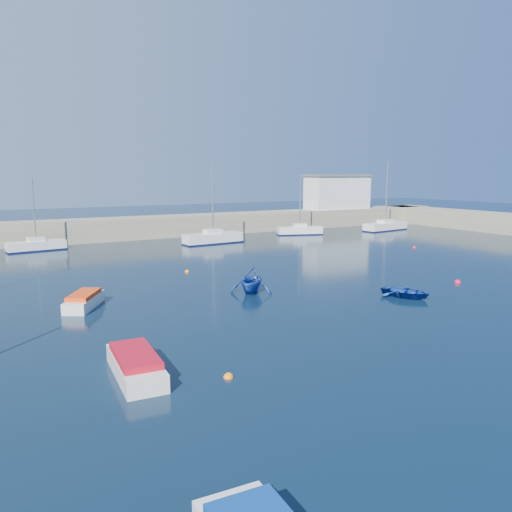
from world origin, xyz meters
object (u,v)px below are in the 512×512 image
motorboat_1 (84,301)px  dinghy_center (406,292)px  harbor_office (337,193)px  sailboat_7 (300,230)px  dinghy_left (252,280)px  sailboat_6 (213,238)px  sailboat_8 (385,226)px  motorboat_0 (135,365)px  sailboat_5 (36,245)px

motorboat_1 → dinghy_center: (18.80, -7.61, -0.10)m
harbor_office → sailboat_7: size_ratio=1.27×
motorboat_1 → dinghy_left: 10.76m
sailboat_6 → sailboat_8: 27.17m
sailboat_8 → motorboat_1: size_ratio=2.50×
sailboat_7 → dinghy_left: size_ratio=2.38×
harbor_office → sailboat_8: size_ratio=1.03×
motorboat_0 → sailboat_7: bearing=51.9°
sailboat_7 → motorboat_1: sailboat_7 is taller
harbor_office → sailboat_8: 10.14m
sailboat_8 → dinghy_center: size_ratio=3.07×
motorboat_0 → motorboat_1: size_ratio=1.17×
sailboat_5 → sailboat_6: (18.47, -3.93, 0.10)m
motorboat_0 → motorboat_1: motorboat_0 is taller
sailboat_7 → dinghy_center: 34.39m
sailboat_7 → motorboat_1: bearing=145.7°
harbor_office → sailboat_6: 27.46m
sailboat_5 → harbor_office: bearing=-90.1°
sailboat_6 → dinghy_left: size_ratio=2.81×
sailboat_8 → dinghy_left: 42.39m
dinghy_center → dinghy_left: (-8.17, 6.04, 0.54)m
sailboat_8 → dinghy_center: (-26.86, -29.91, -0.29)m
harbor_office → sailboat_7: bearing=-149.0°
sailboat_5 → dinghy_left: (10.61, -27.40, 0.30)m
dinghy_center → motorboat_1: bearing=136.1°
dinghy_center → dinghy_left: size_ratio=0.95×
motorboat_0 → motorboat_1: 11.71m
motorboat_1 → dinghy_left: bearing=22.0°
dinghy_center → motorboat_0: bearing=170.3°
harbor_office → dinghy_center: 46.50m
motorboat_1 → motorboat_0: bearing=-60.7°
sailboat_8 → dinghy_center: bearing=129.7°
sailboat_6 → motorboat_1: 28.66m
motorboat_0 → dinghy_center: motorboat_0 is taller
sailboat_5 → dinghy_left: bearing=-166.0°
motorboat_0 → dinghy_center: 19.46m
sailboat_5 → dinghy_center: (18.78, -33.44, -0.24)m
dinghy_left → motorboat_1: bearing=-146.7°
harbor_office → sailboat_6: bearing=-159.9°
sailboat_8 → motorboat_0: (-45.89, -34.01, -0.15)m
sailboat_5 → dinghy_left: sailboat_5 is taller
sailboat_7 → motorboat_1: size_ratio=2.03×
dinghy_left → motorboat_0: bearing=-95.2°
sailboat_5 → sailboat_6: sailboat_6 is taller
sailboat_7 → motorboat_0: (-32.34, -35.81, -0.12)m
harbor_office → motorboat_1: size_ratio=2.58×
sailboat_7 → motorboat_0: sailboat_7 is taller
sailboat_8 → motorboat_1: bearing=107.7°
sailboat_6 → sailboat_8: bearing=-93.9°
harbor_office → sailboat_6: (-25.45, -9.33, -4.43)m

